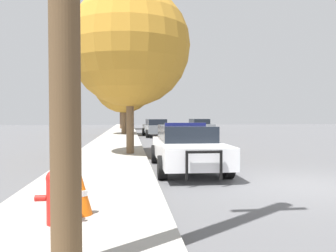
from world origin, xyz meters
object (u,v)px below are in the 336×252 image
object	(u,v)px
traffic_light	(148,94)
tree_sidewalk_far	(121,90)
tree_sidewalk_mid	(124,82)
tree_sidewalk_near	(130,46)
police_car	(186,146)
car_background_midblock	(156,127)
fire_hydrant	(55,195)
car_background_oncoming	(200,126)
traffic_cone	(82,195)

from	to	relation	value
traffic_light	tree_sidewalk_far	world-z (taller)	tree_sidewalk_far
tree_sidewalk_mid	tree_sidewalk_near	bearing A→B (deg)	-88.12
police_car	tree_sidewalk_far	size ratio (longest dim) A/B	0.75
car_background_midblock	tree_sidewalk_mid	size ratio (longest dim) A/B	0.62
police_car	tree_sidewalk_mid	xyz separation A→B (m)	(-2.27, 18.57, 3.91)
police_car	traffic_light	world-z (taller)	traffic_light
fire_hydrant	car_background_oncoming	size ratio (longest dim) A/B	0.18
traffic_light	car_background_midblock	xyz separation A→B (m)	(0.56, -1.25, -2.85)
car_background_midblock	tree_sidewalk_mid	bearing A→B (deg)	137.01
police_car	tree_sidewalk_near	world-z (taller)	tree_sidewalk_near
car_background_midblock	traffic_cone	world-z (taller)	car_background_midblock
tree_sidewalk_near	traffic_cone	bearing A→B (deg)	-95.34
car_background_oncoming	car_background_midblock	xyz separation A→B (m)	(-4.45, -3.54, 0.01)
fire_hydrant	police_car	bearing A→B (deg)	61.83
car_background_oncoming	tree_sidewalk_far	distance (m)	14.04
police_car	traffic_cone	distance (m)	5.60
police_car	tree_sidewalk_far	distance (m)	31.40
police_car	car_background_midblock	distance (m)	16.42
car_background_oncoming	traffic_light	bearing A→B (deg)	22.40
fire_hydrant	traffic_cone	xyz separation A→B (m)	(0.32, 0.44, -0.10)
car_background_midblock	tree_sidewalk_near	bearing A→B (deg)	-102.84
police_car	car_background_midblock	bearing A→B (deg)	-90.43
car_background_oncoming	tree_sidewalk_mid	size ratio (longest dim) A/B	0.61
traffic_cone	traffic_light	bearing A→B (deg)	84.06
car_background_oncoming	traffic_cone	world-z (taller)	car_background_oncoming
police_car	car_background_oncoming	xyz separation A→B (m)	(4.79, 19.96, 0.00)
fire_hydrant	tree_sidewalk_mid	xyz separation A→B (m)	(0.63, 23.98, 4.10)
fire_hydrant	tree_sidewalk_mid	bearing A→B (deg)	88.49
tree_sidewalk_mid	traffic_cone	world-z (taller)	tree_sidewalk_mid
car_background_oncoming	traffic_cone	xyz separation A→B (m)	(-7.36, -24.93, -0.30)
tree_sidewalk_near	traffic_cone	distance (m)	9.56
car_background_midblock	tree_sidewalk_mid	distance (m)	5.16
tree_sidewalk_mid	tree_sidewalk_far	size ratio (longest dim) A/B	1.04
car_background_midblock	tree_sidewalk_far	distance (m)	15.49
traffic_cone	tree_sidewalk_mid	bearing A→B (deg)	89.25
fire_hydrant	traffic_light	size ratio (longest dim) A/B	0.16
police_car	traffic_light	bearing A→B (deg)	-88.53
car_background_midblock	tree_sidewalk_far	size ratio (longest dim) A/B	0.65
traffic_light	car_background_oncoming	xyz separation A→B (m)	(5.00, 2.29, -2.86)
tree_sidewalk_far	traffic_light	bearing A→B (deg)	-78.96
police_car	traffic_light	size ratio (longest dim) A/B	1.05
tree_sidewalk_mid	tree_sidewalk_near	size ratio (longest dim) A/B	1.03
fire_hydrant	traffic_cone	world-z (taller)	fire_hydrant
police_car	tree_sidewalk_mid	bearing A→B (deg)	-82.28
police_car	traffic_cone	bearing A→B (deg)	63.38
fire_hydrant	tree_sidewalk_near	distance (m)	9.95
car_background_midblock	tree_sidewalk_near	xyz separation A→B (m)	(-2.12, -12.83, 3.87)
car_background_midblock	tree_sidewalk_far	world-z (taller)	tree_sidewalk_far
car_background_oncoming	car_background_midblock	size ratio (longest dim) A/B	0.98
tree_sidewalk_near	tree_sidewalk_mid	bearing A→B (deg)	91.88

